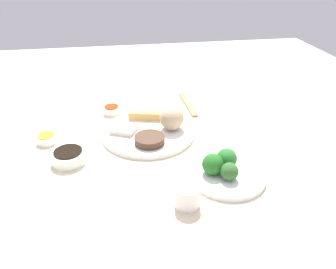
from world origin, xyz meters
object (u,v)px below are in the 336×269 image
(main_plate, at_px, (148,132))
(sauce_ramekin_hot_mustard, at_px, (47,139))
(broccoli_plate, at_px, (227,175))
(soy_sauce_bowl, at_px, (69,157))
(sauce_ramekin_sweet_and_sour, at_px, (112,110))
(chopsticks_pair, at_px, (188,104))
(teacup, at_px, (187,196))

(main_plate, distance_m, sauce_ramekin_hot_mustard, 0.31)
(main_plate, bearing_deg, broccoli_plate, -54.76)
(soy_sauce_bowl, height_order, sauce_ramekin_sweet_and_sour, soy_sauce_bowl)
(chopsticks_pair, bearing_deg, broccoli_plate, -89.16)
(soy_sauce_bowl, xyz_separation_m, teacup, (0.29, -0.22, 0.01))
(main_plate, distance_m, chopsticks_pair, 0.26)
(main_plate, bearing_deg, soy_sauce_bowl, -153.73)
(main_plate, distance_m, soy_sauce_bowl, 0.26)
(soy_sauce_bowl, bearing_deg, teacup, -38.11)
(sauce_ramekin_hot_mustard, distance_m, teacup, 0.50)
(chopsticks_pair, bearing_deg, sauce_ramekin_hot_mustard, -157.99)
(main_plate, relative_size, sauce_ramekin_sweet_and_sour, 4.89)
(main_plate, height_order, soy_sauce_bowl, soy_sauce_bowl)
(sauce_ramekin_hot_mustard, bearing_deg, broccoli_plate, -27.50)
(sauce_ramekin_hot_mustard, bearing_deg, teacup, -43.19)
(broccoli_plate, relative_size, chopsticks_pair, 0.95)
(main_plate, relative_size, teacup, 4.89)
(main_plate, xyz_separation_m, teacup, (0.05, -0.34, 0.02))
(main_plate, distance_m, sauce_ramekin_sweet_and_sour, 0.20)
(soy_sauce_bowl, height_order, teacup, teacup)
(broccoli_plate, xyz_separation_m, teacup, (-0.13, -0.09, 0.02))
(main_plate, height_order, teacup, teacup)
(broccoli_plate, bearing_deg, sauce_ramekin_hot_mustard, 152.50)
(sauce_ramekin_sweet_and_sour, distance_m, teacup, 0.54)
(broccoli_plate, bearing_deg, soy_sauce_bowl, 161.49)
(soy_sauce_bowl, xyz_separation_m, sauce_ramekin_sweet_and_sour, (0.12, 0.29, -0.00))
(soy_sauce_bowl, distance_m, teacup, 0.36)
(main_plate, bearing_deg, sauce_ramekin_sweet_and_sour, 123.18)
(chopsticks_pair, bearing_deg, main_plate, -131.20)
(teacup, relative_size, chopsticks_pair, 0.29)
(main_plate, xyz_separation_m, chopsticks_pair, (0.17, 0.20, -0.00))
(main_plate, distance_m, teacup, 0.34)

